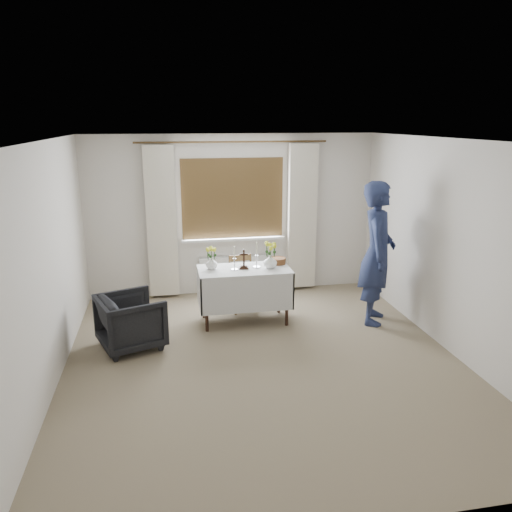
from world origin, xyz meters
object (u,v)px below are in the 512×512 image
(altar_table, at_px, (244,295))
(person, at_px, (377,253))
(wooden_chair, at_px, (243,284))
(wooden_cross, at_px, (244,259))
(armchair, at_px, (131,321))
(flower_vase_right, at_px, (270,261))
(flower_vase_left, at_px, (212,263))

(altar_table, height_order, person, person)
(wooden_chair, distance_m, wooden_cross, 0.66)
(wooden_chair, relative_size, person, 0.41)
(wooden_chair, xyz_separation_m, wooden_cross, (-0.06, -0.43, 0.49))
(armchair, height_order, person, person)
(armchair, relative_size, flower_vase_right, 3.86)
(flower_vase_right, bearing_deg, wooden_chair, 122.48)
(flower_vase_left, bearing_deg, altar_table, -7.95)
(armchair, relative_size, wooden_cross, 2.74)
(altar_table, xyz_separation_m, person, (1.76, -0.29, 0.59))
(altar_table, relative_size, person, 0.64)
(altar_table, xyz_separation_m, armchair, (-1.49, -0.53, -0.05))
(altar_table, distance_m, person, 1.88)
(armchair, height_order, flower_vase_right, flower_vase_right)
(person, bearing_deg, flower_vase_right, 104.29)
(altar_table, relative_size, wooden_cross, 4.64)
(altar_table, xyz_separation_m, flower_vase_right, (0.35, -0.03, 0.48))
(person, height_order, flower_vase_left, person)
(wooden_chair, height_order, person, person)
(flower_vase_left, distance_m, flower_vase_right, 0.79)
(wooden_cross, xyz_separation_m, flower_vase_left, (-0.43, 0.06, -0.05))
(wooden_chair, distance_m, armchair, 1.82)
(altar_table, xyz_separation_m, wooden_cross, (-0.00, 0.00, 0.51))
(wooden_chair, xyz_separation_m, flower_vase_left, (-0.49, -0.37, 0.44))
(wooden_chair, relative_size, flower_vase_right, 4.23)
(altar_table, relative_size, armchair, 1.69)
(wooden_chair, bearing_deg, wooden_cross, -104.06)
(wooden_chair, relative_size, flower_vase_left, 4.85)
(armchair, distance_m, flower_vase_left, 1.31)
(altar_table, distance_m, flower_vase_left, 0.64)
(altar_table, distance_m, wooden_cross, 0.51)
(altar_table, height_order, wooden_cross, wooden_cross)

